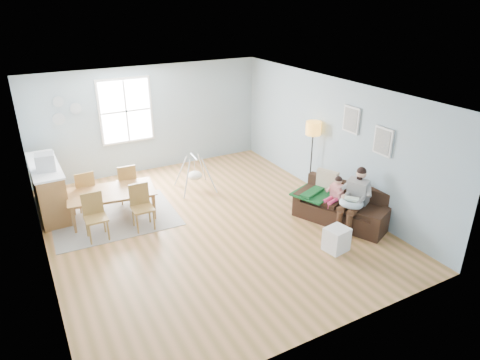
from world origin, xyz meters
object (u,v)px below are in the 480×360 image
chair_sw (94,213)px  counter (48,188)px  storage_cube (336,239)px  dining_table (113,205)px  father (355,197)px  baby_swing (195,175)px  toddler (335,191)px  chair_se (141,204)px  floor_lamp (313,134)px  chair_ne (127,181)px  monitor (45,162)px  chair_nw (85,189)px  sofa (343,209)px

chair_sw → counter: size_ratio=0.47×
storage_cube → chair_sw: (-3.72, 2.56, 0.29)m
dining_table → counter: bearing=145.7°
father → baby_swing: size_ratio=1.33×
father → storage_cube: size_ratio=2.69×
toddler → chair_se: bearing=155.9°
floor_lamp → dining_table: 4.61m
chair_sw → chair_ne: bearing=51.8°
dining_table → storage_cube: bearing=-36.5°
floor_lamp → monitor: bearing=165.1°
chair_nw → floor_lamp: bearing=-16.9°
monitor → counter: bearing=93.3°
sofa → toddler: (-0.13, 0.13, 0.37)m
toddler → chair_nw: bearing=147.1°
chair_se → chair_ne: size_ratio=1.00×
storage_cube → chair_sw: 4.52m
chair_ne → baby_swing: chair_ne is taller
chair_se → chair_nw: bearing=123.8°
storage_cube → chair_se: (-2.83, 2.53, 0.29)m
toddler → storage_cube: 1.25m
dining_table → chair_se: size_ratio=1.90×
toddler → monitor: 5.82m
dining_table → chair_nw: chair_nw is taller
toddler → counter: bearing=147.7°
sofa → storage_cube: 1.17m
storage_cube → toddler: bearing=52.5°
sofa → dining_table: bearing=150.2°
storage_cube → chair_ne: 4.67m
dining_table → monitor: (-1.08, 0.62, 0.94)m
sofa → chair_sw: bearing=159.0°
monitor → chair_se: bearing=-39.7°
chair_nw → monitor: monitor is taller
father → baby_swing: father is taller
chair_sw → chair_se: bearing=-2.0°
father → chair_sw: 5.00m
sofa → chair_ne: 4.68m
chair_sw → chair_nw: size_ratio=0.99×
counter → father: bearing=-34.8°
chair_se → chair_nw: (-0.84, 1.25, 0.00)m
sofa → counter: 6.18m
floor_lamp → chair_nw: size_ratio=1.85×
chair_nw → counter: bearing=152.2°
chair_ne → monitor: bearing=179.0°
sofa → floor_lamp: bearing=78.7°
counter → chair_se: bearing=-46.6°
father → chair_nw: 5.57m
chair_se → chair_nw: chair_nw is taller
floor_lamp → counter: floor_lamp is taller
floor_lamp → dining_table: floor_lamp is taller
father → counter: 6.34m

